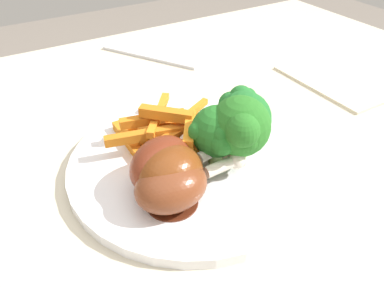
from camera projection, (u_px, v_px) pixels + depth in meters
name	position (u px, v px, depth m)	size (l,w,h in m)	color
dining_table	(200.00, 215.00, 0.52)	(1.08, 0.83, 0.75)	beige
dinner_plate	(192.00, 163.00, 0.43)	(0.27, 0.27, 0.01)	white
broccoli_floret_front	(217.00, 133.00, 0.39)	(0.06, 0.06, 0.07)	#7AA75A
broccoli_floret_middle	(241.00, 116.00, 0.41)	(0.06, 0.06, 0.08)	#88AF5B
broccoli_floret_back	(239.00, 128.00, 0.39)	(0.06, 0.07, 0.08)	#8BA64B
carrot_fries_pile	(168.00, 129.00, 0.44)	(0.15, 0.14, 0.05)	orange
chicken_drumstick_near	(175.00, 185.00, 0.36)	(0.12, 0.06, 0.04)	#502011
chicken_drumstick_far	(174.00, 172.00, 0.37)	(0.13, 0.07, 0.05)	#4F1F0B
chicken_drumstick_extra	(164.00, 163.00, 0.38)	(0.13, 0.10, 0.05)	#4F190D
fork	(148.00, 57.00, 0.67)	(0.19, 0.01, 0.01)	silver
napkin	(343.00, 78.00, 0.61)	(0.17, 0.14, 0.00)	beige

